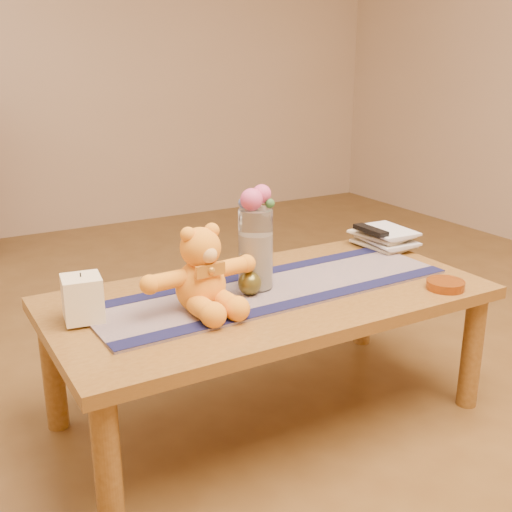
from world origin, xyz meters
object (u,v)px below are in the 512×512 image
glass_vase (256,249)px  tv_remote (371,230)px  book_bottom (368,248)px  amber_dish (445,285)px  teddy_bear (200,269)px  bronze_ball (250,283)px  pillar_candle (83,298)px

glass_vase → tv_remote: 0.61m
book_bottom → amber_dish: bearing=-100.0°
book_bottom → amber_dish: size_ratio=1.81×
teddy_bear → glass_vase: bearing=10.7°
bronze_ball → tv_remote: size_ratio=0.47×
tv_remote → bronze_ball: bearing=-164.2°
pillar_candle → amber_dish: size_ratio=1.04×
tv_remote → teddy_bear: bearing=-166.5°
bronze_ball → amber_dish: 0.64m
teddy_bear → bronze_ball: size_ratio=4.72×
pillar_candle → tv_remote: pillar_candle is taller
teddy_bear → pillar_candle: 0.34m
teddy_bear → tv_remote: teddy_bear is taller
tv_remote → amber_dish: bearing=-97.1°
glass_vase → bronze_ball: glass_vase is taller
pillar_candle → amber_dish: pillar_candle is taller
bronze_ball → book_bottom: bearing=17.0°
bronze_ball → teddy_bear: bearing=-175.0°
glass_vase → amber_dish: 0.63m
pillar_candle → tv_remote: bearing=5.9°
teddy_bear → bronze_ball: teddy_bear is taller
teddy_bear → book_bottom: (0.81, 0.21, -0.12)m
pillar_candle → glass_vase: size_ratio=0.49×
glass_vase → tv_remote: bearing=13.3°
bronze_ball → book_bottom: 0.67m
glass_vase → bronze_ball: 0.11m
pillar_candle → bronze_ball: (0.50, -0.07, -0.03)m
book_bottom → amber_dish: 0.46m
teddy_bear → book_bottom: bearing=10.0°
pillar_candle → tv_remote: (1.14, 0.12, 0.01)m
pillar_candle → teddy_bear: bearing=-14.2°
glass_vase → book_bottom: bearing=14.3°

